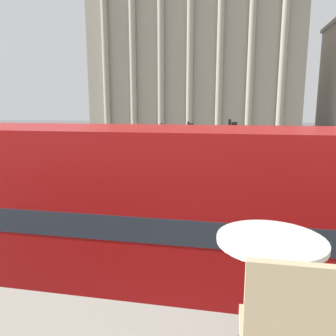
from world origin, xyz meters
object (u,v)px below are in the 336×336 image
(pedestrian_grey, at_px, (256,141))
(pedestrian_yellow, at_px, (314,145))
(double_decker_bus, at_px, (189,219))
(pedestrian_blue, at_px, (230,150))
(traffic_light_near, at_px, (230,158))
(traffic_light_far, at_px, (162,136))
(traffic_light_mid, at_px, (189,145))
(plaza_building_left, at_px, (196,55))
(cafe_dining_table, at_px, (269,270))

(pedestrian_grey, relative_size, pedestrian_yellow, 1.02)
(double_decker_bus, bearing_deg, pedestrian_blue, 91.36)
(traffic_light_near, distance_m, pedestrian_grey, 23.17)
(traffic_light_far, bearing_deg, pedestrian_blue, 0.23)
(traffic_light_mid, bearing_deg, pedestrian_yellow, 55.76)
(traffic_light_near, relative_size, traffic_light_mid, 1.09)
(plaza_building_left, distance_m, pedestrian_yellow, 28.19)
(cafe_dining_table, xyz_separation_m, traffic_light_near, (-0.25, 10.52, -0.96))
(cafe_dining_table, relative_size, traffic_light_mid, 0.20)
(double_decker_bus, bearing_deg, traffic_light_far, 106.60)
(cafe_dining_table, xyz_separation_m, traffic_light_mid, (-2.54, 16.39, -1.17))
(traffic_light_near, bearing_deg, pedestrian_blue, 90.31)
(traffic_light_far, distance_m, pedestrian_grey, 11.72)
(pedestrian_blue, bearing_deg, double_decker_bus, 146.33)
(pedestrian_blue, bearing_deg, cafe_dining_table, 148.94)
(plaza_building_left, height_order, pedestrian_blue, plaza_building_left)
(pedestrian_blue, height_order, pedestrian_grey, pedestrian_blue)
(traffic_light_mid, xyz_separation_m, pedestrian_blue, (2.21, 8.87, -1.40))
(traffic_light_near, bearing_deg, plaza_building_left, 97.99)
(double_decker_bus, distance_m, pedestrian_blue, 20.86)
(traffic_light_mid, height_order, pedestrian_yellow, traffic_light_mid)
(double_decker_bus, xyz_separation_m, traffic_light_mid, (-1.53, 11.93, 0.14))
(traffic_light_near, height_order, pedestrian_grey, traffic_light_near)
(traffic_light_near, xyz_separation_m, pedestrian_yellow, (7.72, 20.57, -1.69))
(traffic_light_mid, xyz_separation_m, pedestrian_grey, (4.83, 17.09, -1.45))
(pedestrian_grey, bearing_deg, traffic_light_near, -3.44)
(cafe_dining_table, height_order, traffic_light_far, cafe_dining_table)
(traffic_light_far, bearing_deg, plaza_building_left, 90.48)
(cafe_dining_table, xyz_separation_m, pedestrian_yellow, (7.46, 31.09, -2.65))
(double_decker_bus, distance_m, traffic_light_near, 6.11)
(plaza_building_left, relative_size, traffic_light_mid, 8.34)
(plaza_building_left, xyz_separation_m, traffic_light_far, (0.23, -27.53, -10.58))
(traffic_light_near, bearing_deg, double_decker_bus, -97.13)
(double_decker_bus, relative_size, pedestrian_blue, 6.02)
(cafe_dining_table, distance_m, pedestrian_grey, 33.67)
(traffic_light_far, distance_m, pedestrian_blue, 5.72)
(double_decker_bus, relative_size, pedestrian_yellow, 6.46)
(double_decker_bus, bearing_deg, cafe_dining_table, -74.04)
(pedestrian_blue, bearing_deg, traffic_light_near, 148.50)
(plaza_building_left, bearing_deg, traffic_light_mid, -84.28)
(traffic_light_near, bearing_deg, pedestrian_yellow, 69.44)
(plaza_building_left, bearing_deg, pedestrian_blue, -77.99)
(double_decker_bus, relative_size, traffic_light_near, 2.65)
(plaza_building_left, relative_size, traffic_light_near, 7.63)
(pedestrian_grey, distance_m, pedestrian_yellow, 5.70)
(pedestrian_grey, bearing_deg, double_decker_bus, -3.61)
(cafe_dining_table, distance_m, traffic_light_mid, 16.63)
(cafe_dining_table, xyz_separation_m, traffic_light_far, (-5.95, 25.24, -1.49))
(traffic_light_mid, bearing_deg, pedestrian_grey, 74.21)
(pedestrian_blue, xyz_separation_m, pedestrian_grey, (2.63, 8.22, -0.06))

